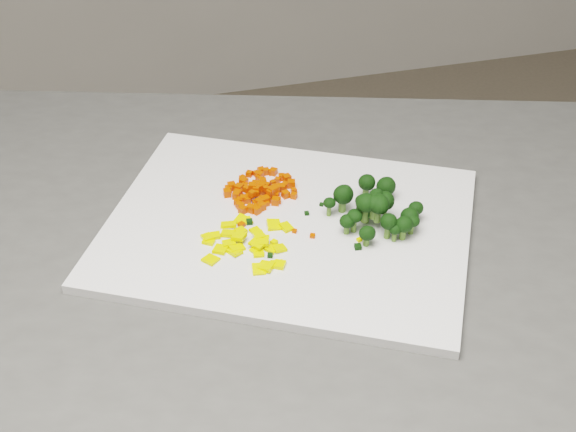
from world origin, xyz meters
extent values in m
cube|color=white|center=(0.03, -0.02, 0.91)|extent=(0.50, 0.47, 0.01)
cube|color=red|center=(0.01, 0.04, 0.91)|extent=(0.01, 0.01, 0.01)
cube|color=red|center=(0.01, 0.05, 0.92)|extent=(0.01, 0.01, 0.01)
cube|color=red|center=(-0.01, 0.01, 0.91)|extent=(0.01, 0.01, 0.01)
cube|color=red|center=(0.02, 0.04, 0.92)|extent=(0.01, 0.01, 0.01)
cube|color=red|center=(0.02, 0.04, 0.91)|extent=(0.01, 0.01, 0.01)
cube|color=red|center=(0.01, 0.02, 0.91)|extent=(0.01, 0.01, 0.01)
cube|color=red|center=(0.05, 0.03, 0.91)|extent=(0.01, 0.01, 0.01)
cube|color=red|center=(0.02, 0.03, 0.92)|extent=(0.01, 0.01, 0.01)
cube|color=red|center=(0.02, 0.02, 0.91)|extent=(0.01, 0.01, 0.01)
cube|color=red|center=(0.01, 0.03, 0.92)|extent=(0.01, 0.01, 0.01)
cube|color=red|center=(-0.01, 0.05, 0.91)|extent=(0.01, 0.01, 0.01)
cube|color=red|center=(0.02, 0.08, 0.91)|extent=(0.01, 0.01, 0.01)
cube|color=red|center=(0.03, 0.08, 0.91)|extent=(0.01, 0.01, 0.01)
cube|color=red|center=(-0.01, 0.05, 0.91)|extent=(0.01, 0.01, 0.01)
cube|color=red|center=(0.04, 0.03, 0.91)|extent=(0.01, 0.01, 0.01)
cube|color=red|center=(-0.03, 0.05, 0.91)|extent=(0.01, 0.01, 0.01)
cube|color=red|center=(-0.03, 0.05, 0.92)|extent=(0.01, 0.01, 0.01)
cube|color=red|center=(0.00, 0.01, 0.91)|extent=(0.01, 0.01, 0.01)
cube|color=red|center=(-0.01, 0.05, 0.92)|extent=(0.01, 0.01, 0.01)
cube|color=red|center=(0.01, 0.04, 0.92)|extent=(0.01, 0.01, 0.01)
cube|color=red|center=(0.03, 0.02, 0.92)|extent=(0.01, 0.01, 0.01)
cube|color=red|center=(0.03, 0.05, 0.91)|extent=(0.01, 0.01, 0.01)
cube|color=red|center=(0.00, 0.08, 0.91)|extent=(0.01, 0.01, 0.01)
cube|color=red|center=(-0.02, 0.03, 0.91)|extent=(0.01, 0.01, 0.01)
cube|color=red|center=(-0.01, 0.03, 0.91)|extent=(0.01, 0.01, 0.01)
cube|color=red|center=(0.03, 0.05, 0.92)|extent=(0.01, 0.01, 0.01)
cube|color=red|center=(0.01, 0.06, 0.91)|extent=(0.01, 0.01, 0.01)
cube|color=red|center=(0.02, 0.07, 0.91)|extent=(0.01, 0.01, 0.01)
cube|color=red|center=(0.05, 0.03, 0.91)|extent=(0.01, 0.01, 0.01)
cube|color=red|center=(0.02, 0.07, 0.91)|extent=(0.01, 0.01, 0.01)
cube|color=red|center=(0.01, 0.08, 0.91)|extent=(0.01, 0.01, 0.01)
cube|color=red|center=(0.00, 0.07, 0.92)|extent=(0.01, 0.01, 0.01)
cube|color=red|center=(0.05, 0.06, 0.91)|extent=(0.01, 0.01, 0.01)
cube|color=red|center=(0.00, 0.03, 0.92)|extent=(0.01, 0.01, 0.01)
cube|color=red|center=(0.01, 0.02, 0.92)|extent=(0.01, 0.01, 0.01)
cube|color=red|center=(0.00, 0.07, 0.91)|extent=(0.01, 0.01, 0.01)
cube|color=red|center=(0.01, 0.03, 0.91)|extent=(0.01, 0.01, 0.01)
cube|color=red|center=(0.04, 0.06, 0.91)|extent=(0.01, 0.01, 0.01)
cube|color=red|center=(0.00, 0.06, 0.91)|extent=(0.01, 0.01, 0.01)
cube|color=red|center=(0.02, 0.08, 0.91)|extent=(0.01, 0.01, 0.01)
cube|color=red|center=(0.00, 0.01, 0.91)|extent=(0.01, 0.01, 0.01)
cube|color=red|center=(0.03, 0.02, 0.91)|extent=(0.01, 0.01, 0.01)
cube|color=red|center=(0.04, 0.04, 0.92)|extent=(0.01, 0.01, 0.01)
cube|color=red|center=(-0.01, 0.05, 0.91)|extent=(0.01, 0.01, 0.01)
cube|color=red|center=(0.05, 0.02, 0.91)|extent=(0.01, 0.01, 0.01)
cube|color=red|center=(0.05, 0.05, 0.92)|extent=(0.01, 0.01, 0.01)
cube|color=red|center=(0.03, 0.03, 0.92)|extent=(0.01, 0.01, 0.01)
cube|color=red|center=(0.01, 0.04, 0.92)|extent=(0.01, 0.01, 0.01)
cube|color=red|center=(0.02, 0.04, 0.92)|extent=(0.01, 0.01, 0.01)
cube|color=red|center=(-0.02, 0.01, 0.91)|extent=(0.01, 0.01, 0.01)
cube|color=red|center=(0.00, 0.04, 0.92)|extent=(0.01, 0.01, 0.01)
cube|color=red|center=(0.04, 0.08, 0.91)|extent=(0.01, 0.01, 0.01)
cube|color=red|center=(0.05, 0.06, 0.91)|extent=(0.01, 0.01, 0.01)
cube|color=red|center=(0.05, 0.05, 0.91)|extent=(0.01, 0.01, 0.01)
cube|color=red|center=(0.01, 0.02, 0.92)|extent=(0.01, 0.01, 0.01)
cube|color=red|center=(0.01, 0.04, 0.92)|extent=(0.01, 0.01, 0.01)
cube|color=red|center=(0.01, 0.05, 0.92)|extent=(0.01, 0.01, 0.01)
cube|color=red|center=(-0.01, 0.03, 0.91)|extent=(0.01, 0.01, 0.01)
cube|color=red|center=(0.00, 0.01, 0.91)|extent=(0.01, 0.01, 0.01)
cube|color=red|center=(0.04, 0.08, 0.91)|extent=(0.01, 0.01, 0.01)
cube|color=red|center=(0.03, 0.03, 0.91)|extent=(0.01, 0.01, 0.01)
cube|color=red|center=(0.04, 0.04, 0.91)|extent=(0.01, 0.01, 0.01)
cube|color=red|center=(0.00, 0.04, 0.91)|extent=(0.01, 0.01, 0.01)
cube|color=red|center=(0.00, 0.04, 0.92)|extent=(0.01, 0.01, 0.01)
cube|color=red|center=(-0.02, 0.02, 0.91)|extent=(0.01, 0.01, 0.01)
cube|color=red|center=(-0.02, 0.06, 0.91)|extent=(0.01, 0.01, 0.01)
cube|color=red|center=(-0.01, 0.03, 0.91)|extent=(0.01, 0.01, 0.01)
cube|color=red|center=(-0.02, 0.06, 0.92)|extent=(0.01, 0.01, 0.01)
cube|color=red|center=(-0.01, 0.03, 0.91)|extent=(0.01, 0.01, 0.01)
cube|color=red|center=(0.02, 0.06, 0.91)|extent=(0.01, 0.01, 0.01)
cube|color=red|center=(0.02, 0.04, 0.92)|extent=(0.01, 0.01, 0.01)
cube|color=red|center=(0.00, 0.02, 0.91)|extent=(0.01, 0.01, 0.01)
cube|color=red|center=(0.00, 0.04, 0.91)|extent=(0.01, 0.01, 0.01)
cube|color=red|center=(0.01, 0.01, 0.92)|extent=(0.01, 0.01, 0.01)
cube|color=red|center=(0.03, 0.03, 0.91)|extent=(0.01, 0.01, 0.01)
cube|color=red|center=(-0.02, 0.04, 0.91)|extent=(0.01, 0.01, 0.01)
cube|color=red|center=(0.03, 0.04, 0.92)|extent=(0.01, 0.01, 0.01)
cube|color=red|center=(0.05, 0.06, 0.92)|extent=(0.01, 0.01, 0.01)
cube|color=red|center=(0.02, 0.03, 0.92)|extent=(0.01, 0.01, 0.01)
cube|color=red|center=(-0.02, 0.02, 0.91)|extent=(0.01, 0.01, 0.01)
cube|color=red|center=(0.02, 0.04, 0.92)|extent=(0.01, 0.01, 0.01)
cube|color=red|center=(0.02, 0.09, 0.91)|extent=(0.01, 0.01, 0.01)
cube|color=yellow|center=(-0.01, -0.09, 0.91)|extent=(0.02, 0.02, 0.01)
cube|color=yellow|center=(-0.03, -0.03, 0.91)|extent=(0.02, 0.02, 0.01)
cube|color=yellow|center=(-0.06, -0.03, 0.91)|extent=(0.02, 0.01, 0.01)
cube|color=yellow|center=(-0.06, -0.03, 0.91)|extent=(0.01, 0.02, 0.01)
cube|color=yellow|center=(-0.04, -0.03, 0.91)|extent=(0.02, 0.02, 0.01)
cube|color=yellow|center=(-0.03, -0.04, 0.92)|extent=(0.02, 0.02, 0.01)
cube|color=yellow|center=(-0.04, -0.04, 0.91)|extent=(0.01, 0.01, 0.01)
cube|color=yellow|center=(-0.04, -0.01, 0.91)|extent=(0.02, 0.02, 0.01)
cube|color=yellow|center=(-0.05, -0.05, 0.91)|extent=(0.02, 0.02, 0.00)
cube|color=yellow|center=(0.00, -0.09, 0.91)|extent=(0.02, 0.02, 0.00)
cube|color=yellow|center=(-0.01, -0.04, 0.92)|extent=(0.01, 0.02, 0.01)
cube|color=yellow|center=(0.03, -0.03, 0.91)|extent=(0.02, 0.02, 0.01)
cube|color=yellow|center=(-0.03, -0.03, 0.91)|extent=(0.02, 0.02, 0.00)
cube|color=yellow|center=(0.00, -0.06, 0.91)|extent=(0.02, 0.02, 0.00)
cube|color=yellow|center=(-0.04, -0.05, 0.91)|extent=(0.02, 0.01, 0.01)
cube|color=yellow|center=(0.01, -0.02, 0.91)|extent=(0.02, 0.02, 0.01)
cube|color=yellow|center=(0.00, -0.09, 0.91)|extent=(0.02, 0.01, 0.01)
cube|color=yellow|center=(0.01, -0.06, 0.91)|extent=(0.02, 0.02, 0.01)
cube|color=yellow|center=(-0.02, 0.00, 0.91)|extent=(0.02, 0.02, 0.01)
cube|color=yellow|center=(-0.01, -0.03, 0.91)|extent=(0.02, 0.02, 0.01)
cube|color=yellow|center=(-0.02, -0.07, 0.91)|extent=(0.01, 0.01, 0.00)
cube|color=yellow|center=(-0.04, -0.06, 0.91)|extent=(0.02, 0.02, 0.01)
cube|color=yellow|center=(-0.01, -0.06, 0.91)|extent=(0.02, 0.02, 0.01)
cube|color=yellow|center=(-0.07, -0.06, 0.91)|extent=(0.02, 0.02, 0.00)
cube|color=yellow|center=(-0.01, -0.06, 0.92)|extent=(0.02, 0.02, 0.00)
cube|color=yellow|center=(-0.02, -0.01, 0.91)|extent=(0.02, 0.01, 0.01)
cube|color=yellow|center=(-0.02, -0.09, 0.91)|extent=(0.02, 0.02, 0.01)
cube|color=yellow|center=(-0.06, -0.03, 0.91)|extent=(0.02, 0.01, 0.00)
cube|color=yellow|center=(-0.01, -0.05, 0.92)|extent=(0.02, 0.02, 0.01)
cube|color=red|center=(0.03, -0.04, 0.91)|extent=(0.01, 0.01, 0.00)
cube|color=red|center=(0.02, 0.02, 0.91)|extent=(0.01, 0.01, 0.00)
cube|color=black|center=(0.09, -0.09, 0.91)|extent=(0.01, 0.01, 0.00)
cube|color=red|center=(0.05, -0.05, 0.91)|extent=(0.01, 0.01, 0.00)
cube|color=black|center=(-0.01, -0.01, 0.91)|extent=(0.01, 0.01, 0.00)
cube|color=black|center=(0.06, -0.01, 0.91)|extent=(0.01, 0.01, 0.00)
cube|color=yellow|center=(-0.02, 0.02, 0.91)|extent=(0.01, 0.01, 0.00)
cube|color=red|center=(0.00, -0.05, 0.91)|extent=(0.01, 0.01, 0.00)
cube|color=yellow|center=(0.10, -0.07, 0.91)|extent=(0.01, 0.01, 0.00)
cube|color=black|center=(0.00, -0.07, 0.91)|extent=(0.01, 0.01, 0.00)
cube|color=black|center=(0.08, 0.00, 0.91)|extent=(0.01, 0.01, 0.00)
cube|color=yellow|center=(0.01, -0.05, 0.91)|extent=(0.01, 0.01, 0.00)
cube|color=red|center=(-0.02, -0.01, 0.91)|extent=(0.01, 0.01, 0.00)
cube|color=yellow|center=(-0.01, -0.07, 0.91)|extent=(0.01, 0.01, 0.00)
camera|label=1|loc=(-0.16, -0.72, 1.46)|focal=50.00mm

